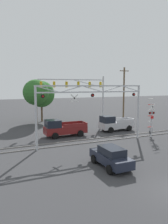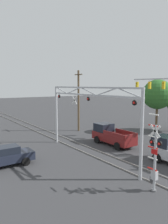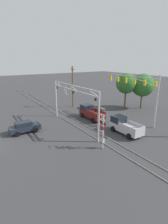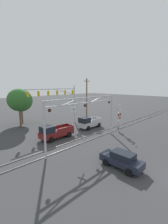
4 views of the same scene
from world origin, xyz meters
name	(u,v)px [view 3 (image 3 of 4)]	position (x,y,z in m)	size (l,w,h in m)	color
rail_track_near	(75,126)	(0.00, 12.76, 0.05)	(80.00, 0.08, 0.10)	gray
rail_track_far	(83,124)	(0.00, 14.20, 0.05)	(80.00, 0.08, 0.10)	gray
crossing_gantry	(73,98)	(-0.01, 12.48, 4.56)	(12.70, 0.28, 6.49)	#B7BABF
crossing_signal_mast	(103,132)	(7.81, 11.87, 2.03)	(1.01, 0.35, 4.90)	#B7BABF
traffic_signal_span	(141,88)	(3.87, 22.61, 5.72)	(10.90, 0.39, 7.96)	#B7BABF
pickup_truck_lead	(91,113)	(-1.88, 17.06, 1.05)	(5.36, 2.20, 2.22)	maroon
pickup_truck_following	(124,126)	(5.99, 17.31, 1.04)	(4.95, 2.20, 2.22)	#B7B7BC
sedan_waiting	(25,127)	(-1.86, 5.52, 0.84)	(1.91, 4.26, 1.65)	#1E2333
utility_pole_left	(73,87)	(-10.22, 18.17, 4.51)	(1.80, 0.28, 8.73)	brown
background_tree_beyond_span	(126,83)	(-3.14, 26.73, 5.35)	(4.19, 4.19, 7.46)	brown
background_tree_far_left_verge	(143,85)	(-1.49, 29.86, 4.93)	(4.69, 4.69, 7.29)	brown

